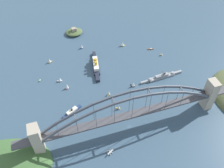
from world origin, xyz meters
The scene contains 18 objects.
ground_plane centered at (0.00, 0.00, 0.00)m, with size 1400.00×1400.00×0.00m, color #385166.
harbor_arch_bridge centered at (0.00, 0.00, 28.83)m, with size 304.82×16.84×69.12m.
ocean_liner centered at (-12.01, 134.35, 5.08)m, with size 18.79×76.11×17.24m.
naval_cruiser centered at (86.79, 74.45, 2.91)m, with size 77.82×9.88×17.05m.
harbor_ferry_steamer centered at (-71.86, 49.12, 2.24)m, with size 31.32×20.48×7.52m.
fort_island_mid_harbor centered at (-27.40, 247.20, 4.12)m, with size 34.08×30.67×13.72m.
seaplane_taxiing_near_bridge centered at (-38.07, -30.55, 2.28)m, with size 9.32×7.86×5.15m.
small_boat_0 centered at (-69.59, 99.30, 4.60)m, with size 5.98×9.04×10.01m.
small_boat_1 centered at (-4.05, 34.25, 4.32)m, with size 7.10×7.08×9.43m.
small_boat_2 centered at (-23.63, 194.67, 4.35)m, with size 8.02×5.22×9.42m.
small_boat_3 centered at (112.54, 128.65, 3.27)m, with size 5.61×6.27×6.92m.
small_boat_4 centered at (-109.45, 130.57, 0.73)m, with size 6.55×7.17×2.03m.
small_boat_5 centered at (53.06, 177.98, 4.58)m, with size 10.49×6.55×9.97m.
small_boat_6 centered at (-9.73, 65.22, 3.76)m, with size 6.91×6.42×8.07m.
small_boat_7 centered at (-87.81, 171.94, 4.46)m, with size 9.01×6.59×9.65m.
small_boat_8 centered at (-78.04, 119.13, 3.92)m, with size 8.64×5.79×8.38m.
small_boat_9 centered at (33.66, 71.24, 4.76)m, with size 6.72×8.40×10.12m.
small_boat_10 centered at (100.76, 151.04, 0.84)m, with size 12.17×4.12×2.28m.
Camera 1 is at (-82.38, -176.35, 288.33)m, focal length 38.87 mm.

